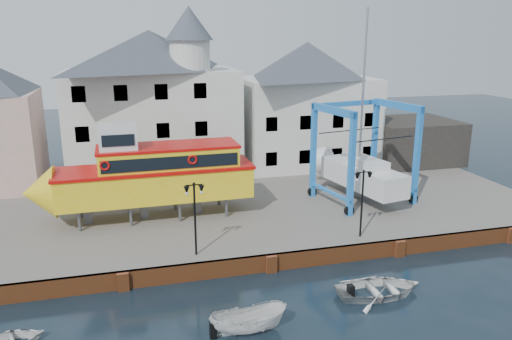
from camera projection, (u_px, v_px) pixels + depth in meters
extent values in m
plane|color=#15242D|center=(271.00, 272.00, 27.95)|extent=(140.00, 140.00, 0.00)
cube|color=#5E5955|center=(230.00, 202.00, 38.07)|extent=(44.00, 22.00, 1.00)
cube|color=brown|center=(270.00, 263.00, 27.93)|extent=(44.00, 0.25, 1.00)
cube|color=brown|center=(123.00, 282.00, 25.78)|extent=(0.60, 0.36, 1.00)
cube|color=brown|center=(271.00, 264.00, 27.77)|extent=(0.60, 0.36, 1.00)
cube|color=brown|center=(400.00, 249.00, 29.76)|extent=(0.60, 0.36, 1.00)
cube|color=brown|center=(512.00, 235.00, 31.75)|extent=(0.60, 0.36, 1.00)
cube|color=beige|center=(153.00, 124.00, 42.49)|extent=(14.00, 8.00, 9.00)
pyramid|color=#32373D|center=(149.00, 50.00, 40.88)|extent=(14.00, 8.00, 3.20)
cube|color=black|center=(86.00, 173.00, 38.20)|extent=(1.00, 0.08, 1.20)
cube|color=black|center=(126.00, 170.00, 38.94)|extent=(1.00, 0.08, 1.20)
cube|color=black|center=(165.00, 168.00, 39.69)|extent=(1.00, 0.08, 1.20)
cube|color=black|center=(202.00, 165.00, 40.44)|extent=(1.00, 0.08, 1.20)
cube|color=black|center=(82.00, 134.00, 37.41)|extent=(1.00, 0.08, 1.20)
cube|color=black|center=(123.00, 132.00, 38.15)|extent=(1.00, 0.08, 1.20)
cube|color=black|center=(163.00, 130.00, 38.90)|extent=(1.00, 0.08, 1.20)
cube|color=black|center=(201.00, 129.00, 39.65)|extent=(1.00, 0.08, 1.20)
cube|color=black|center=(79.00, 94.00, 36.62)|extent=(1.00, 0.08, 1.20)
cube|color=black|center=(121.00, 93.00, 37.36)|extent=(1.00, 0.08, 1.20)
cube|color=black|center=(161.00, 92.00, 38.11)|extent=(1.00, 0.08, 1.20)
cube|color=black|center=(200.00, 91.00, 38.86)|extent=(1.00, 0.08, 1.20)
cylinder|color=beige|center=(190.00, 56.00, 39.50)|extent=(3.20, 3.20, 2.40)
cone|color=#32373D|center=(189.00, 23.00, 38.84)|extent=(3.80, 3.80, 2.60)
cube|color=beige|center=(306.00, 121.00, 46.57)|extent=(12.00, 8.00, 8.00)
pyramid|color=#32373D|center=(307.00, 60.00, 45.10)|extent=(12.00, 8.00, 3.20)
cube|color=black|center=(271.00, 159.00, 42.40)|extent=(1.00, 0.08, 1.20)
cube|color=black|center=(305.00, 157.00, 43.14)|extent=(1.00, 0.08, 1.20)
cube|color=black|center=(337.00, 155.00, 43.89)|extent=(1.00, 0.08, 1.20)
cube|color=black|center=(368.00, 153.00, 44.63)|extent=(1.00, 0.08, 1.20)
cube|color=black|center=(272.00, 124.00, 41.60)|extent=(1.00, 0.08, 1.20)
cube|color=black|center=(305.00, 123.00, 42.35)|extent=(1.00, 0.08, 1.20)
cube|color=black|center=(338.00, 121.00, 43.10)|extent=(1.00, 0.08, 1.20)
cube|color=black|center=(370.00, 120.00, 43.84)|extent=(1.00, 0.08, 1.20)
cube|color=black|center=(410.00, 141.00, 47.72)|extent=(8.00, 7.00, 4.00)
cylinder|color=black|center=(195.00, 221.00, 27.28)|extent=(0.12, 0.12, 4.00)
cube|color=black|center=(194.00, 185.00, 26.74)|extent=(0.90, 0.06, 0.06)
sphere|color=black|center=(194.00, 184.00, 26.72)|extent=(0.16, 0.16, 0.16)
cone|color=black|center=(187.00, 190.00, 26.71)|extent=(0.32, 0.32, 0.45)
sphere|color=silver|center=(187.00, 194.00, 26.76)|extent=(0.18, 0.18, 0.18)
cone|color=black|center=(201.00, 189.00, 26.91)|extent=(0.32, 0.32, 0.45)
sphere|color=silver|center=(202.00, 192.00, 26.96)|extent=(0.18, 0.18, 0.18)
cylinder|color=black|center=(362.00, 205.00, 29.76)|extent=(0.12, 0.12, 4.00)
cube|color=black|center=(364.00, 172.00, 29.22)|extent=(0.90, 0.06, 0.06)
sphere|color=black|center=(364.00, 171.00, 29.21)|extent=(0.16, 0.16, 0.16)
cone|color=black|center=(357.00, 177.00, 29.20)|extent=(0.32, 0.32, 0.45)
sphere|color=silver|center=(357.00, 180.00, 29.24)|extent=(0.18, 0.18, 0.18)
cone|color=black|center=(370.00, 176.00, 29.40)|extent=(0.32, 0.32, 0.45)
sphere|color=silver|center=(369.00, 179.00, 29.44)|extent=(0.18, 0.18, 0.18)
cylinder|color=#59595E|center=(79.00, 221.00, 30.92)|extent=(0.20, 0.20, 1.34)
cylinder|color=#59595E|center=(81.00, 208.00, 33.24)|extent=(0.20, 0.20, 1.34)
cylinder|color=#59595E|center=(131.00, 216.00, 31.75)|extent=(0.20, 0.20, 1.34)
cylinder|color=#59595E|center=(129.00, 204.00, 34.06)|extent=(0.20, 0.20, 1.34)
cylinder|color=#59595E|center=(180.00, 212.00, 32.57)|extent=(0.20, 0.20, 1.34)
cylinder|color=#59595E|center=(175.00, 200.00, 34.88)|extent=(0.20, 0.20, 1.34)
cylinder|color=#59595E|center=(227.00, 207.00, 33.39)|extent=(0.20, 0.20, 1.34)
cylinder|color=#59595E|center=(219.00, 196.00, 35.71)|extent=(0.20, 0.20, 1.34)
cube|color=#59595E|center=(88.00, 214.00, 32.20)|extent=(0.54, 0.45, 1.34)
cube|color=#59595E|center=(144.00, 208.00, 33.14)|extent=(0.54, 0.45, 1.34)
cube|color=#59595E|center=(197.00, 204.00, 34.08)|extent=(0.54, 0.45, 1.34)
cube|color=#D1BD0A|center=(156.00, 184.00, 32.94)|extent=(12.53, 3.59, 1.96)
cone|color=#D1BD0A|center=(39.00, 193.00, 31.03)|extent=(2.02, 3.42, 3.39)
cube|color=#BA0B08|center=(155.00, 168.00, 32.66)|extent=(12.80, 3.74, 0.20)
cube|color=#D1BD0A|center=(169.00, 158.00, 32.73)|extent=(8.96, 3.18, 1.43)
cube|color=black|center=(171.00, 163.00, 31.28)|extent=(8.55, 0.20, 0.80)
cube|color=black|center=(166.00, 152.00, 34.15)|extent=(8.55, 0.20, 0.80)
cube|color=#BA0B08|center=(168.00, 146.00, 32.52)|extent=(9.14, 3.27, 0.16)
cube|color=silver|center=(118.00, 138.00, 31.50)|extent=(2.35, 2.35, 1.62)
cube|color=black|center=(118.00, 140.00, 30.38)|extent=(1.95, 0.09, 0.71)
torus|color=#BA0B08|center=(105.00, 166.00, 30.14)|extent=(0.63, 0.14, 0.62)
torus|color=#BA0B08|center=(193.00, 160.00, 31.56)|extent=(0.63, 0.14, 0.62)
cube|color=#1A64B1|center=(351.00, 165.00, 32.84)|extent=(0.41, 0.41, 7.02)
cylinder|color=black|center=(349.00, 211.00, 33.68)|extent=(0.74, 0.38, 0.70)
cube|color=#1A64B1|center=(313.00, 151.00, 36.88)|extent=(0.41, 0.41, 7.02)
cylinder|color=black|center=(312.00, 192.00, 37.72)|extent=(0.74, 0.38, 0.70)
cube|color=#1A64B1|center=(417.00, 156.00, 35.24)|extent=(0.41, 0.41, 7.02)
cylinder|color=black|center=(413.00, 199.00, 36.08)|extent=(0.74, 0.38, 0.70)
cube|color=#1A64B1|center=(374.00, 144.00, 39.29)|extent=(0.41, 0.41, 7.02)
cylinder|color=black|center=(372.00, 182.00, 40.12)|extent=(0.74, 0.38, 0.70)
cube|color=#1A64B1|center=(333.00, 110.00, 33.98)|extent=(1.31, 4.99, 0.49)
cube|color=#1A64B1|center=(330.00, 192.00, 35.53)|extent=(1.21, 4.97, 0.21)
cube|color=#1A64B1|center=(398.00, 105.00, 36.39)|extent=(1.31, 4.99, 0.49)
cube|color=#1A64B1|center=(392.00, 182.00, 37.93)|extent=(1.21, 4.97, 0.21)
cube|color=#1A64B1|center=(347.00, 104.00, 37.21)|extent=(5.97, 1.50, 0.35)
cube|color=silver|center=(363.00, 176.00, 36.51)|extent=(3.71, 7.82, 1.60)
cone|color=silver|center=(328.00, 163.00, 40.38)|extent=(2.57, 2.02, 2.31)
cube|color=#59595E|center=(362.00, 191.00, 36.82)|extent=(0.58, 1.82, 0.70)
cube|color=silver|center=(368.00, 163.00, 35.79)|extent=(2.15, 3.26, 0.60)
cylinder|color=#99999E|center=(363.00, 89.00, 35.28)|extent=(0.19, 0.19, 11.03)
cube|color=black|center=(382.00, 139.00, 34.13)|extent=(5.34, 1.16, 0.05)
cube|color=black|center=(350.00, 130.00, 37.26)|extent=(5.34, 1.16, 0.05)
imported|color=silver|center=(249.00, 332.00, 22.29)|extent=(3.55, 1.38, 1.36)
imported|color=silver|center=(379.00, 295.00, 25.48)|extent=(4.58, 3.36, 0.92)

